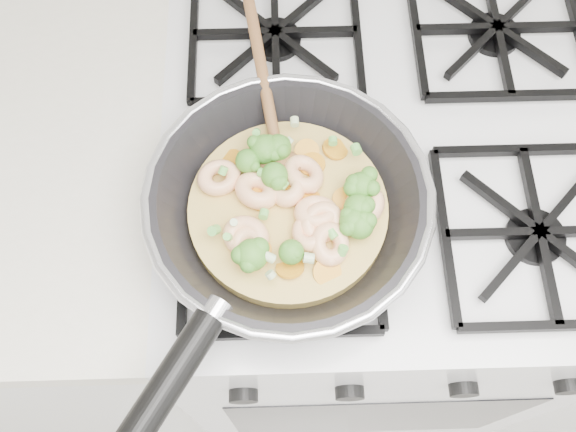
{
  "coord_description": "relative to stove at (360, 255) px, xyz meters",
  "views": [
    {
      "loc": [
        -0.15,
        1.27,
        1.6
      ],
      "look_at": [
        -0.14,
        1.57,
        0.93
      ],
      "focal_mm": 39.58,
      "sensor_mm": 36.0,
      "label": 1
    }
  ],
  "objects": [
    {
      "name": "skillet",
      "position": [
        -0.14,
        -0.13,
        0.5
      ],
      "size": [
        0.36,
        0.61,
        0.1
      ],
      "rotation": [
        0.0,
        0.0,
        0.43
      ],
      "color": "black",
      "rests_on": "stove"
    },
    {
      "name": "stove",
      "position": [
        0.0,
        0.0,
        0.0
      ],
      "size": [
        0.6,
        0.6,
        0.92
      ],
      "color": "white",
      "rests_on": "ground"
    }
  ]
}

